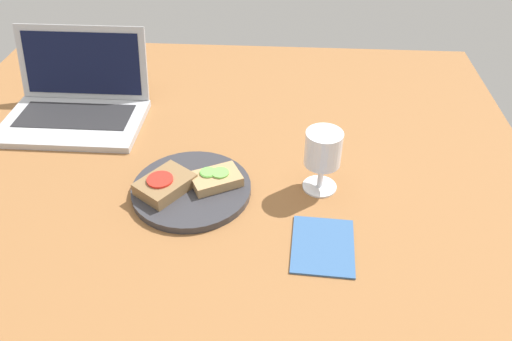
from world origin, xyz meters
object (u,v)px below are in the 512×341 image
(wine_glass, at_px, (323,152))
(sandwich_with_tomato, at_px, (165,184))
(plate, at_px, (192,189))
(laptop, at_px, (76,103))
(napkin, at_px, (323,246))
(sandwich_with_cucumber, at_px, (216,179))

(wine_glass, bearing_deg, sandwich_with_tomato, -171.51)
(plate, height_order, laptop, laptop)
(plate, xyz_separation_m, laptop, (-0.33, 0.27, 0.03))
(sandwich_with_tomato, relative_size, napkin, 0.93)
(plate, xyz_separation_m, sandwich_with_cucumber, (0.05, 0.01, 0.02))
(plate, bearing_deg, napkin, -27.20)
(sandwich_with_tomato, bearing_deg, sandwich_with_cucumber, 15.43)
(sandwich_with_cucumber, height_order, napkin, sandwich_with_cucumber)
(laptop, height_order, napkin, laptop)
(wine_glass, relative_size, laptop, 0.40)
(sandwich_with_cucumber, bearing_deg, sandwich_with_tomato, -164.57)
(laptop, relative_size, napkin, 2.36)
(plate, xyz_separation_m, sandwich_with_tomato, (-0.05, -0.01, 0.02))
(napkin, bearing_deg, laptop, 145.57)
(laptop, bearing_deg, napkin, -34.43)
(sandwich_with_tomato, distance_m, laptop, 0.40)
(napkin, bearing_deg, sandwich_with_cucumber, 145.20)
(sandwich_with_tomato, bearing_deg, napkin, -21.22)
(laptop, bearing_deg, wine_glass, -21.94)
(sandwich_with_tomato, xyz_separation_m, wine_glass, (0.31, 0.05, 0.06))
(sandwich_with_cucumber, bearing_deg, wine_glass, 5.18)
(plate, relative_size, sandwich_with_tomato, 1.84)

